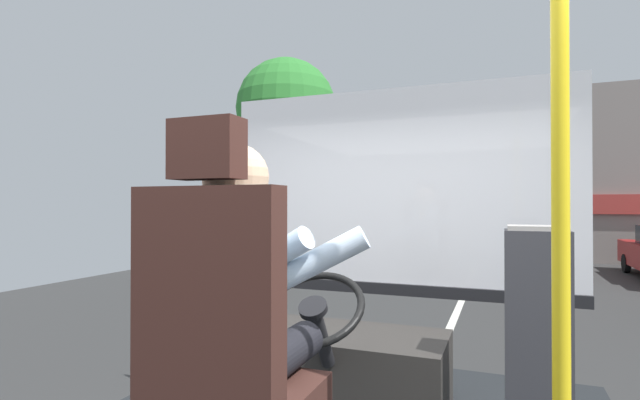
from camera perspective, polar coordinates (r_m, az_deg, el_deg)
The scene contains 8 objects.
ground at distance 10.67m, azimuth 17.43°, elevation -10.52°, with size 18.00×44.00×0.06m.
driver_seat at distance 1.60m, azimuth -11.42°, elevation -19.44°, with size 0.48×0.48×1.37m.
bus_driver at distance 1.63m, azimuth -9.21°, elevation -11.19°, with size 0.76×0.55×0.81m.
steering_console at distance 2.74m, azimuth 3.04°, elevation -19.60°, with size 1.10×0.98×0.78m.
handrail_pole at distance 1.34m, azimuth 27.30°, elevation -2.23°, with size 0.04×0.04×2.14m.
fare_box at distance 2.37m, azimuth 24.98°, elevation -15.27°, with size 0.27×0.21×1.02m.
windshield_panel at distance 3.39m, azimuth 8.91°, elevation -1.68°, with size 2.50×0.08×1.48m.
street_tree at distance 11.98m, azimuth -4.17°, elevation 10.78°, with size 2.50×2.50×5.49m.
Camera 1 is at (0.73, -1.69, 1.82)m, focal length 26.23 mm.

